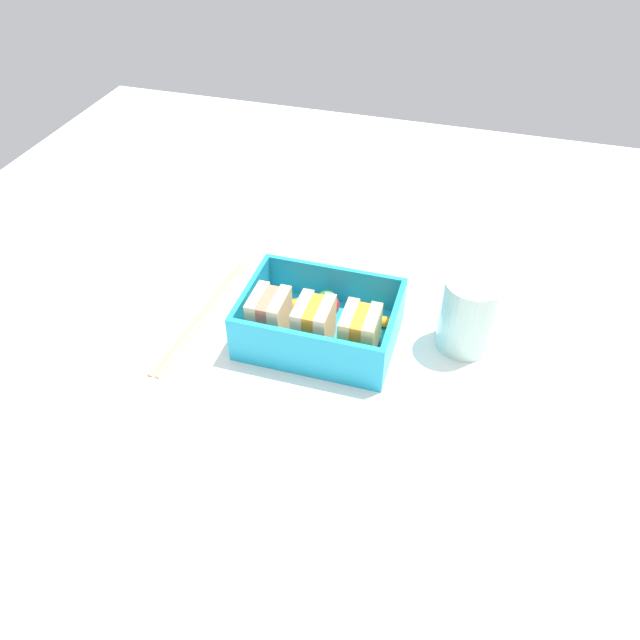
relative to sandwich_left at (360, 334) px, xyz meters
The scene contains 11 objects.
ground_plane 7.41cm from the sandwich_left, 25.24° to the right, with size 120.00×120.00×2.00cm, color white.
bento_tray 6.45cm from the sandwich_left, 25.24° to the right, with size 16.71×12.21×1.20cm, color #1E9FC8.
bento_rim 5.52cm from the sandwich_left, 25.24° to the right, with size 16.71×12.21×4.56cm.
sandwich_left is the anchor object (origin of this frame).
sandwich_center_left 4.97cm from the sandwich_left, ahead, with size 3.68×4.69×5.54cm.
sandwich_center 9.94cm from the sandwich_left, ahead, with size 3.68×4.69×5.54cm.
carrot_stick_left 5.31cm from the sandwich_left, 93.43° to the right, with size 1.23×1.23×4.02cm, color orange.
strawberry_far_left 7.10cm from the sandwich_left, 45.07° to the right, with size 2.90×2.90×3.50cm.
carrot_stick_far_left 10.98cm from the sandwich_left, 23.60° to the right, with size 1.27×1.27×4.53cm, color orange.
chopstick_pair 19.72cm from the sandwich_left, ahead, with size 3.17×21.72×0.70cm.
drinking_glass 12.14cm from the sandwich_left, 149.79° to the right, with size 6.20×6.20×8.55cm, color silver.
Camera 1 is at (-14.51, 48.96, 47.81)cm, focal length 35.00 mm.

